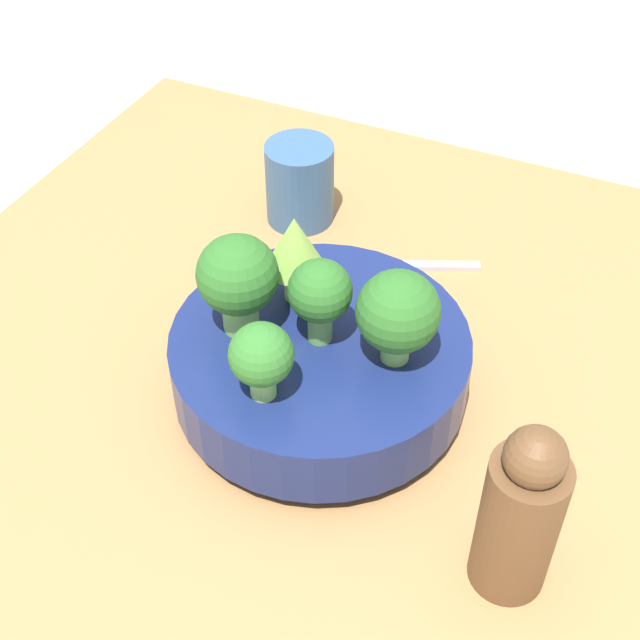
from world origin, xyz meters
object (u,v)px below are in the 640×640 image
Objects in this scene: bowl at (320,362)px; cup at (300,183)px; fork at (392,266)px; pepper_mill at (520,515)px.

bowl is 0.26m from cup.
cup is at bearing -60.76° from bowl.
fork is at bearing -88.37° from bowl.
cup is 0.53× the size of fork.
cup is (0.13, -0.23, 0.00)m from bowl.
pepper_mill is 0.93× the size of fork.
cup reaches higher than bowl.
cup reaches higher than fork.
bowl is 1.61× the size of pepper_mill.
fork is (-0.12, 0.04, -0.04)m from cup.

